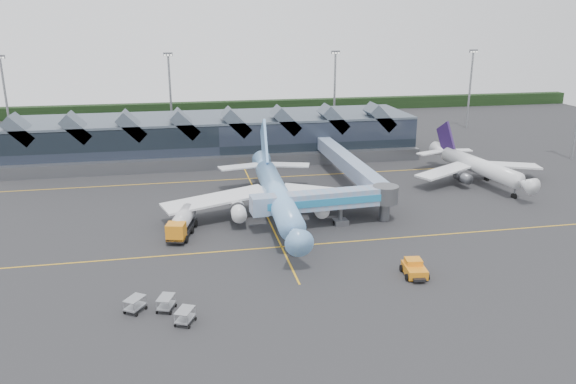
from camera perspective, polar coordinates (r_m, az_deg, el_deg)
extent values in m
plane|color=#242426|center=(87.21, -1.62, -3.58)|extent=(260.00, 260.00, 0.00)
cube|color=gold|center=(79.90, -0.65, -5.59)|extent=(120.00, 0.25, 0.01)
cube|color=gold|center=(113.54, -3.98, 1.37)|extent=(120.00, 0.25, 0.01)
cube|color=gold|center=(96.51, -2.61, -1.50)|extent=(0.25, 60.00, 0.01)
cube|color=black|center=(193.05, -7.15, 8.51)|extent=(260.00, 4.00, 4.00)
cube|color=black|center=(131.37, -7.32, 5.49)|extent=(90.00, 20.00, 9.00)
cube|color=#485360|center=(130.50, -7.40, 7.51)|extent=(90.00, 20.00, 0.60)
cube|color=#5A5C62|center=(121.39, -6.88, 2.97)|extent=(90.00, 2.50, 2.60)
cube|color=#485360|center=(127.31, -25.51, 5.77)|extent=(6.43, 6.00, 6.43)
cube|color=#485360|center=(125.03, -20.61, 6.17)|extent=(6.43, 6.00, 6.43)
cube|color=#485360|center=(123.69, -15.56, 6.53)|extent=(6.43, 6.00, 6.43)
cube|color=#485360|center=(123.33, -10.43, 6.85)|extent=(6.43, 6.00, 6.43)
cube|color=#485360|center=(123.94, -5.31, 7.11)|extent=(6.43, 6.00, 6.43)
cube|color=#485360|center=(125.51, -0.27, 7.31)|extent=(6.43, 6.00, 6.43)
cube|color=#485360|center=(128.02, 4.61, 7.45)|extent=(6.43, 6.00, 6.43)
cube|color=#485360|center=(131.40, 9.28, 7.54)|extent=(6.43, 6.00, 6.43)
cylinder|color=gray|center=(157.32, -26.70, 8.15)|extent=(0.56, 0.56, 22.00)
cube|color=#5A5C62|center=(156.30, -27.25, 12.12)|extent=(2.40, 0.50, 0.90)
cylinder|color=gray|center=(153.71, -11.84, 9.43)|extent=(0.56, 0.56, 22.00)
cube|color=#5A5C62|center=(152.66, -12.10, 13.52)|extent=(2.40, 0.50, 0.90)
cylinder|color=gray|center=(159.70, 4.75, 10.02)|extent=(0.56, 0.56, 22.00)
cube|color=#5A5C62|center=(158.69, 4.85, 13.96)|extent=(2.40, 0.50, 0.90)
cylinder|color=gray|center=(173.11, 17.98, 9.81)|extent=(0.56, 0.56, 22.00)
cube|color=#5A5C62|center=(172.18, 18.33, 13.44)|extent=(2.40, 0.50, 0.90)
cylinder|color=#74A7EA|center=(89.53, -1.13, -0.27)|extent=(4.92, 30.55, 3.75)
cone|color=#74A7EA|center=(72.93, 0.80, -4.46)|extent=(3.95, 5.36, 3.75)
cube|color=black|center=(72.04, 0.89, -4.06)|extent=(1.44, 0.39, 0.48)
cone|color=#74A7EA|center=(107.29, -2.50, 2.85)|extent=(4.02, 7.09, 3.75)
cube|color=white|center=(90.21, -7.29, -0.72)|extent=(17.96, 10.08, 1.24)
cube|color=white|center=(92.63, 4.66, -0.15)|extent=(17.97, 11.20, 1.24)
cylinder|color=white|center=(87.37, -5.09, -1.89)|extent=(2.53, 5.30, 2.33)
cylinder|color=white|center=(89.05, 3.16, -1.48)|extent=(2.53, 5.30, 2.33)
cube|color=#74A7EA|center=(104.69, -2.42, 4.69)|extent=(0.81, 9.62, 10.35)
cube|color=white|center=(105.63, -4.91, 2.57)|extent=(8.28, 4.58, 0.25)
cube|color=white|center=(106.64, 0.05, 2.77)|extent=(8.36, 5.11, 0.25)
cylinder|color=#5A5C62|center=(77.23, 0.35, -5.55)|extent=(0.28, 0.28, 2.17)
cylinder|color=#5A5C62|center=(91.34, -3.21, -1.90)|extent=(0.28, 0.28, 2.17)
cylinder|color=#5A5C62|center=(92.14, 0.74, -1.70)|extent=(0.28, 0.28, 2.17)
cylinder|color=black|center=(77.50, 0.35, -6.03)|extent=(0.50, 1.41, 1.39)
cylinder|color=white|center=(115.61, 18.92, 2.47)|extent=(5.86, 21.91, 3.10)
cone|color=white|center=(106.21, 23.00, 0.76)|extent=(3.55, 4.09, 3.10)
cube|color=black|center=(105.71, 23.20, 1.02)|extent=(1.21, 0.48, 0.48)
cone|color=white|center=(126.03, 15.32, 4.08)|extent=(3.71, 5.31, 3.10)
cube|color=white|center=(112.34, 15.64, 2.07)|extent=(13.37, 9.16, 1.04)
cube|color=white|center=(120.94, 21.36, 2.57)|extent=(13.41, 6.33, 1.04)
cylinder|color=#5A5C62|center=(111.91, 17.35, 1.45)|extent=(2.38, 3.93, 1.92)
cylinder|color=#5A5C62|center=(117.73, 21.19, 1.82)|extent=(2.38, 3.93, 1.92)
cube|color=#2A1848|center=(124.44, 15.74, 5.23)|extent=(1.36, 6.96, 7.55)
cube|color=white|center=(123.39, 14.20, 3.89)|extent=(6.29, 4.17, 0.26)
cube|color=white|center=(127.25, 16.86, 4.07)|extent=(6.12, 2.84, 0.26)
cylinder|color=#5A5C62|center=(108.64, 22.00, -0.12)|extent=(0.29, 0.29, 1.79)
cylinder|color=#5A5C62|center=(115.39, 17.48, 1.32)|extent=(0.29, 0.29, 1.79)
cylinder|color=#5A5C62|center=(118.50, 19.56, 1.53)|extent=(0.29, 0.29, 1.79)
cylinder|color=black|center=(108.81, 21.97, -0.41)|extent=(0.61, 1.20, 1.15)
cube|color=#7297BF|center=(86.26, 3.69, -0.78)|extent=(18.74, 4.12, 2.70)
cube|color=teal|center=(84.97, 4.00, -1.07)|extent=(18.55, 1.45, 1.12)
cube|color=#7297BF|center=(83.63, -2.96, -1.36)|extent=(2.62, 3.14, 2.79)
cylinder|color=#5A5C62|center=(87.86, 5.38, -1.98)|extent=(0.65, 0.65, 4.36)
cube|color=#5A5C62|center=(88.46, 5.35, -3.06)|extent=(2.36, 2.01, 0.84)
cylinder|color=black|center=(88.18, 4.78, -3.17)|extent=(0.43, 0.86, 0.84)
cylinder|color=black|center=(88.81, 5.91, -3.06)|extent=(0.43, 0.86, 0.84)
cylinder|color=#5A5C62|center=(89.98, 9.86, -0.24)|extent=(4.09, 4.09, 2.79)
cylinder|color=#5A5C62|center=(90.65, 9.79, -1.55)|extent=(1.67, 1.67, 4.36)
cube|color=black|center=(85.48, -10.68, -3.76)|extent=(4.84, 9.96, 0.53)
cube|color=orange|center=(81.79, -11.30, -3.94)|extent=(3.06, 2.91, 2.35)
cube|color=black|center=(80.83, -11.47, -3.80)|extent=(2.32, 0.73, 1.07)
cylinder|color=silver|center=(86.15, -10.54, -2.56)|extent=(3.90, 6.61, 2.46)
sphere|color=silver|center=(88.99, -10.09, -1.88)|extent=(2.35, 2.35, 2.35)
sphere|color=silver|center=(83.33, -11.02, -3.28)|extent=(2.35, 2.35, 2.35)
cylinder|color=black|center=(83.01, -12.07, -4.69)|extent=(0.62, 1.13, 1.07)
cylinder|color=black|center=(82.37, -10.27, -4.76)|extent=(0.62, 1.13, 1.07)
cylinder|color=black|center=(86.38, -11.45, -3.77)|extent=(0.62, 1.13, 1.07)
cylinder|color=black|center=(85.76, -9.72, -3.83)|extent=(0.62, 1.13, 1.07)
cylinder|color=black|center=(88.79, -11.04, -3.16)|extent=(0.62, 1.13, 1.07)
cylinder|color=black|center=(88.19, -9.35, -3.20)|extent=(0.62, 1.13, 1.07)
cube|color=orange|center=(72.87, 12.72, -7.73)|extent=(2.91, 4.26, 1.11)
cube|color=orange|center=(73.11, 12.61, -6.92)|extent=(2.20, 2.00, 0.77)
cube|color=black|center=(71.18, 13.18, -8.64)|extent=(1.65, 1.07, 0.33)
cylinder|color=black|center=(71.51, 12.01, -8.48)|extent=(0.44, 0.92, 0.89)
cylinder|color=black|center=(72.24, 13.98, -8.35)|extent=(0.44, 0.92, 0.89)
cylinder|color=black|center=(73.82, 11.46, -7.59)|extent=(0.44, 0.92, 0.89)
cylinder|color=black|center=(74.52, 13.36, -7.48)|extent=(0.44, 0.92, 0.89)
cube|color=#9A9DA2|center=(64.82, -12.27, -11.20)|extent=(2.19, 2.72, 0.16)
cube|color=#9A9DA2|center=(64.35, -12.33, -10.40)|extent=(2.19, 2.72, 0.09)
cylinder|color=black|center=(65.45, -11.32, -11.23)|extent=(0.25, 0.41, 0.39)
cube|color=#9A9DA2|center=(61.88, -10.40, -12.54)|extent=(2.35, 2.77, 0.16)
cube|color=#9A9DA2|center=(61.39, -10.45, -11.71)|extent=(2.35, 2.77, 0.09)
cylinder|color=black|center=(62.46, -9.37, -12.59)|extent=(0.28, 0.40, 0.39)
cube|color=#9A9DA2|center=(65.37, -15.26, -11.17)|extent=(2.55, 2.79, 0.16)
cube|color=#9A9DA2|center=(64.90, -15.33, -10.38)|extent=(2.55, 2.79, 0.09)
cylinder|color=black|center=(65.70, -14.21, -11.32)|extent=(0.32, 0.39, 0.39)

